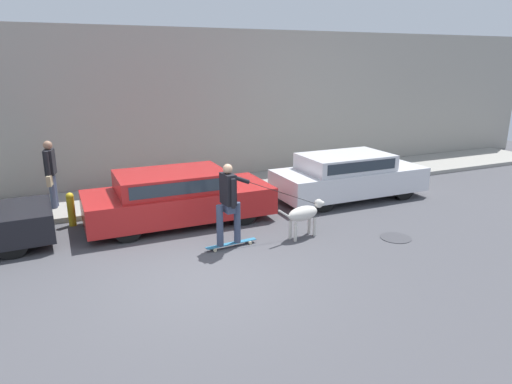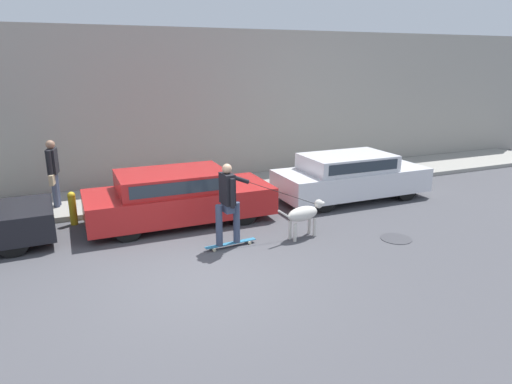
{
  "view_description": "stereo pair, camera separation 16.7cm",
  "coord_description": "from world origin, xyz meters",
  "px_view_note": "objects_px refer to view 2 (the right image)",
  "views": [
    {
      "loc": [
        -2.23,
        -7.16,
        3.73
      ],
      "look_at": [
        1.72,
        1.65,
        0.95
      ],
      "focal_mm": 32.0,
      "sensor_mm": 36.0,
      "label": 1
    },
    {
      "loc": [
        -2.08,
        -7.22,
        3.73
      ],
      "look_at": [
        1.72,
        1.65,
        0.95
      ],
      "focal_mm": 32.0,
      "sensor_mm": 36.0,
      "label": 2
    }
  ],
  "objects_px": {
    "parked_car_1": "(178,197)",
    "pedestrian_with_bag": "(53,170)",
    "parked_car_2": "(350,177)",
    "dog": "(304,214)",
    "skateboarder": "(228,201)",
    "fire_hydrant": "(73,207)"
  },
  "relations": [
    {
      "from": "parked_car_2",
      "to": "dog",
      "type": "height_order",
      "value": "parked_car_2"
    },
    {
      "from": "skateboarder",
      "to": "fire_hydrant",
      "type": "relative_size",
      "value": 3.28
    },
    {
      "from": "parked_car_1",
      "to": "skateboarder",
      "type": "bearing_deg",
      "value": -73.36
    },
    {
      "from": "parked_car_1",
      "to": "skateboarder",
      "type": "distance_m",
      "value": 2.06
    },
    {
      "from": "parked_car_1",
      "to": "fire_hydrant",
      "type": "height_order",
      "value": "parked_car_1"
    },
    {
      "from": "parked_car_1",
      "to": "pedestrian_with_bag",
      "type": "xyz_separation_m",
      "value": [
        -2.68,
        2.03,
        0.46
      ]
    },
    {
      "from": "parked_car_2",
      "to": "pedestrian_with_bag",
      "type": "relative_size",
      "value": 2.48
    },
    {
      "from": "parked_car_2",
      "to": "dog",
      "type": "relative_size",
      "value": 3.35
    },
    {
      "from": "dog",
      "to": "fire_hydrant",
      "type": "distance_m",
      "value": 5.42
    },
    {
      "from": "skateboarder",
      "to": "pedestrian_with_bag",
      "type": "relative_size",
      "value": 1.54
    },
    {
      "from": "parked_car_2",
      "to": "skateboarder",
      "type": "distance_m",
      "value": 4.73
    },
    {
      "from": "parked_car_1",
      "to": "dog",
      "type": "bearing_deg",
      "value": -41.88
    },
    {
      "from": "skateboarder",
      "to": "fire_hydrant",
      "type": "bearing_deg",
      "value": 131.74
    },
    {
      "from": "parked_car_2",
      "to": "dog",
      "type": "distance_m",
      "value": 3.31
    },
    {
      "from": "skateboarder",
      "to": "fire_hydrant",
      "type": "xyz_separation_m",
      "value": [
        -2.9,
        2.74,
        -0.59
      ]
    },
    {
      "from": "dog",
      "to": "skateboarder",
      "type": "distance_m",
      "value": 1.77
    },
    {
      "from": "pedestrian_with_bag",
      "to": "dog",
      "type": "bearing_deg",
      "value": 152.01
    },
    {
      "from": "parked_car_1",
      "to": "parked_car_2",
      "type": "xyz_separation_m",
      "value": [
        4.86,
        -0.0,
        0.01
      ]
    },
    {
      "from": "dog",
      "to": "pedestrian_with_bag",
      "type": "bearing_deg",
      "value": 128.57
    },
    {
      "from": "dog",
      "to": "skateboarder",
      "type": "relative_size",
      "value": 0.48
    },
    {
      "from": "parked_car_2",
      "to": "dog",
      "type": "bearing_deg",
      "value": -141.64
    },
    {
      "from": "parked_car_2",
      "to": "fire_hydrant",
      "type": "distance_m",
      "value": 7.24
    }
  ]
}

